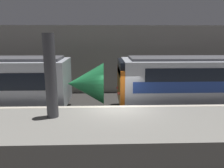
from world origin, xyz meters
The scene contains 4 objects.
ground_plane centered at (0.00, 0.00, 0.00)m, with size 120.00×120.00×0.00m, color #33302D.
platform centered at (0.00, -2.04, 0.55)m, with size 40.00×4.09×1.10m.
station_rear_barrier centered at (0.00, 6.88, 2.72)m, with size 50.00×0.15×5.44m.
support_pillar_near centered at (-3.05, -1.45, 2.94)m, with size 0.51×0.51×3.71m.
Camera 1 is at (-0.69, -10.85, 4.73)m, focal length 35.00 mm.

